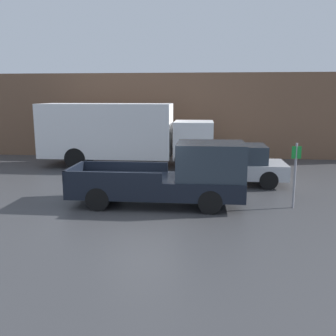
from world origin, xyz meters
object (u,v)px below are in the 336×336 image
at_px(car, 234,164).
at_px(parking_sign, 295,172).
at_px(delivery_truck, 121,132).
at_px(pickup_truck, 176,176).

distance_m(car, parking_sign, 3.74).
relative_size(delivery_truck, parking_sign, 4.11).
xyz_separation_m(pickup_truck, car, (2.20, 3.33, -0.15)).
xyz_separation_m(delivery_truck, parking_sign, (7.25, -6.77, -0.55)).
height_order(delivery_truck, parking_sign, delivery_truck).
bearing_deg(pickup_truck, car, 56.57).
relative_size(pickup_truck, car, 1.37).
bearing_deg(car, parking_sign, -63.26).
bearing_deg(parking_sign, car, 116.74).
bearing_deg(parking_sign, delivery_truck, 136.96).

